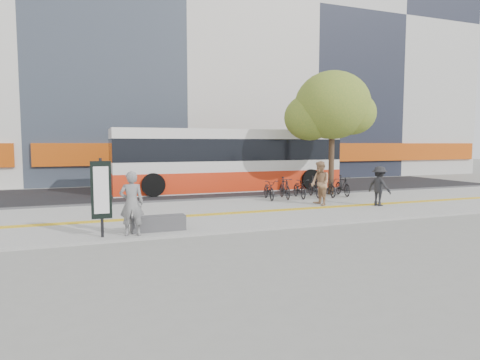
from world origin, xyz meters
name	(u,v)px	position (x,y,z in m)	size (l,w,h in m)	color
ground	(228,221)	(0.00, 0.00, 0.00)	(120.00, 120.00, 0.00)	slate
sidewalk	(215,213)	(0.00, 1.50, 0.04)	(40.00, 7.00, 0.08)	gray
tactile_strip	(219,214)	(0.00, 1.00, 0.09)	(40.00, 0.45, 0.01)	yellow
street	(174,192)	(0.00, 9.00, 0.03)	(40.00, 8.00, 0.06)	black
curb	(192,200)	(0.00, 5.00, 0.07)	(40.00, 0.25, 0.14)	#3E3E41
bench	(158,223)	(-2.60, -1.20, 0.30)	(1.60, 0.45, 0.45)	#3E3E41
signboard	(101,191)	(-4.20, -1.51, 1.37)	(0.55, 0.10, 2.20)	black
street_tree	(331,107)	(7.18, 4.82, 4.51)	(4.40, 3.80, 6.31)	#3E271C
bus	(229,162)	(3.01, 8.50, 1.65)	(12.72, 3.02, 3.39)	silver
bicycle_row	(307,188)	(5.38, 4.00, 0.56)	(4.87, 1.82, 1.02)	black
seated_woman	(132,203)	(-3.40, -1.59, 1.00)	(0.67, 0.44, 1.83)	black
pedestrian_tan	(320,183)	(4.69, 1.65, 1.01)	(0.90, 0.70, 1.86)	#A37A57
pedestrian_dark	(379,186)	(6.91, 0.63, 0.91)	(1.07, 0.61, 1.65)	black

